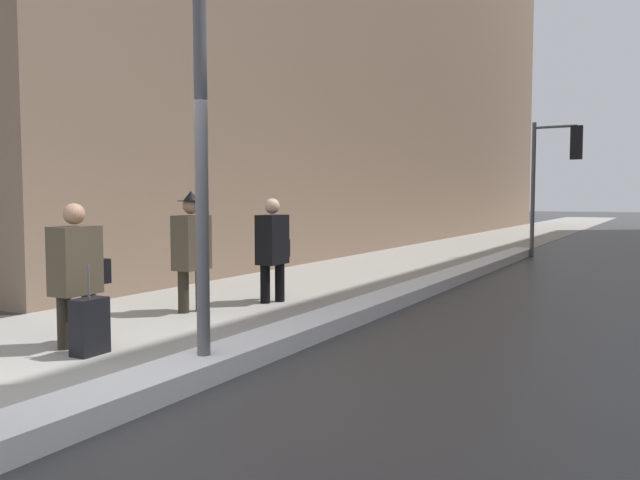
{
  "coord_description": "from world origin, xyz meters",
  "views": [
    {
      "loc": [
        3.82,
        -3.53,
        1.62
      ],
      "look_at": [
        -0.4,
        4.0,
        1.05
      ],
      "focal_mm": 35.0,
      "sensor_mm": 36.0,
      "label": 1
    }
  ],
  "objects_px": {
    "traffic_light_near": "(560,159)",
    "lamp_post": "(199,3)",
    "pedestrian_nearside": "(273,245)",
    "rolling_suitcase": "(90,327)",
    "pedestrian_in_fedora": "(192,246)",
    "pedestrian_with_shoulder_bag": "(76,268)"
  },
  "relations": [
    {
      "from": "lamp_post",
      "to": "pedestrian_nearside",
      "type": "xyz_separation_m",
      "value": [
        -1.68,
        3.67,
        -2.44
      ]
    },
    {
      "from": "pedestrian_with_shoulder_bag",
      "to": "pedestrian_nearside",
      "type": "xyz_separation_m",
      "value": [
        0.22,
        3.5,
        0.03
      ]
    },
    {
      "from": "traffic_light_near",
      "to": "pedestrian_nearside",
      "type": "relative_size",
      "value": 2.29
    },
    {
      "from": "pedestrian_nearside",
      "to": "pedestrian_with_shoulder_bag",
      "type": "bearing_deg",
      "value": -5.81
    },
    {
      "from": "pedestrian_with_shoulder_bag",
      "to": "rolling_suitcase",
      "type": "height_order",
      "value": "pedestrian_with_shoulder_bag"
    },
    {
      "from": "pedestrian_in_fedora",
      "to": "pedestrian_nearside",
      "type": "distance_m",
      "value": 1.37
    },
    {
      "from": "pedestrian_nearside",
      "to": "rolling_suitcase",
      "type": "relative_size",
      "value": 1.71
    },
    {
      "from": "pedestrian_with_shoulder_bag",
      "to": "traffic_light_near",
      "type": "bearing_deg",
      "value": 165.64
    },
    {
      "from": "traffic_light_near",
      "to": "pedestrian_nearside",
      "type": "height_order",
      "value": "traffic_light_near"
    },
    {
      "from": "traffic_light_near",
      "to": "pedestrian_in_fedora",
      "type": "relative_size",
      "value": 2.15
    },
    {
      "from": "lamp_post",
      "to": "rolling_suitcase",
      "type": "relative_size",
      "value": 5.98
    },
    {
      "from": "traffic_light_near",
      "to": "rolling_suitcase",
      "type": "relative_size",
      "value": 3.93
    },
    {
      "from": "lamp_post",
      "to": "pedestrian_with_shoulder_bag",
      "type": "relative_size",
      "value": 3.6
    },
    {
      "from": "lamp_post",
      "to": "rolling_suitcase",
      "type": "xyz_separation_m",
      "value": [
        -1.52,
        0.01,
        -3.04
      ]
    },
    {
      "from": "rolling_suitcase",
      "to": "pedestrian_nearside",
      "type": "bearing_deg",
      "value": -179.75
    },
    {
      "from": "lamp_post",
      "to": "pedestrian_nearside",
      "type": "distance_m",
      "value": 4.71
    },
    {
      "from": "pedestrian_in_fedora",
      "to": "pedestrian_nearside",
      "type": "bearing_deg",
      "value": 154.21
    },
    {
      "from": "traffic_light_near",
      "to": "lamp_post",
      "type": "bearing_deg",
      "value": -94.29
    },
    {
      "from": "pedestrian_in_fedora",
      "to": "rolling_suitcase",
      "type": "bearing_deg",
      "value": 14.09
    },
    {
      "from": "lamp_post",
      "to": "pedestrian_with_shoulder_bag",
      "type": "xyz_separation_m",
      "value": [
        -1.89,
        0.17,
        -2.47
      ]
    },
    {
      "from": "pedestrian_in_fedora",
      "to": "pedestrian_nearside",
      "type": "xyz_separation_m",
      "value": [
        0.55,
        1.25,
        -0.05
      ]
    },
    {
      "from": "pedestrian_in_fedora",
      "to": "rolling_suitcase",
      "type": "height_order",
      "value": "pedestrian_in_fedora"
    }
  ]
}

